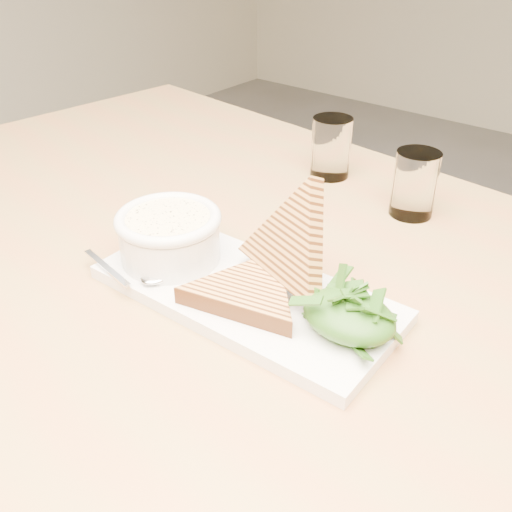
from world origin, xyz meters
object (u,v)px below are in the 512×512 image
Objects in this scene: glass_near at (331,147)px; glass_far at (415,184)px; soup_bowl at (170,241)px; table_top at (203,250)px; platter at (245,293)px.

glass_far is at bearing -13.75° from glass_near.
soup_bowl is 0.37m from glass_far.
table_top is 3.64× the size of platter.
platter is at bearing 4.46° from soup_bowl.
soup_bowl is at bearing -72.74° from table_top.
glass_near is at bearing 166.25° from glass_far.
glass_near is (0.02, 0.29, 0.07)m from table_top.
table_top is 0.30m from glass_near.
glass_far reaches higher than soup_bowl.
glass_far is (0.19, 0.25, 0.07)m from table_top.
glass_near is at bearing 85.71° from table_top.
soup_bowl is 0.37m from glass_near.
glass_near is at bearing 107.94° from platter.
glass_far is (0.17, 0.33, 0.01)m from soup_bowl.
glass_near reaches higher than glass_far.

